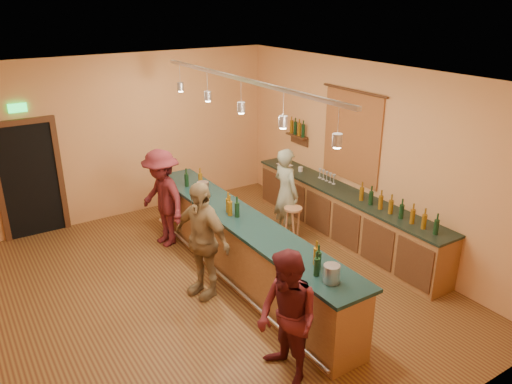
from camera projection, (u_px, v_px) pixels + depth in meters
floor at (204, 292)px, 7.59m from camera, size 7.00×7.00×0.00m
ceiling at (194, 79)px, 6.41m from camera, size 6.50×7.00×0.02m
wall_back at (118, 138)px, 9.74m from camera, size 6.50×0.02×3.20m
wall_front at (384, 322)px, 4.26m from camera, size 6.50×0.02×3.20m
wall_right at (367, 156)px, 8.63m from camera, size 0.02×7.00×3.20m
doorway at (30, 177)px, 9.03m from camera, size 1.15×0.09×2.48m
tapestry at (352, 137)px, 8.85m from camera, size 0.03×1.40×1.60m
bottle_shelf at (297, 130)px, 10.06m from camera, size 0.17×0.55×0.54m
back_counter at (344, 215)px, 9.04m from camera, size 0.60×4.55×1.27m
tasting_bar at (243, 244)px, 7.72m from camera, size 0.73×5.10×1.38m
pendant_track at (241, 90)px, 6.85m from camera, size 0.11×4.60×0.50m
bartender at (286, 193)px, 9.10m from camera, size 0.42×0.63×1.68m
customer_a at (287, 319)px, 5.59m from camera, size 0.64×0.82×1.65m
customer_b at (202, 240)px, 7.23m from camera, size 0.73×1.13×1.79m
customer_c at (162, 198)px, 8.75m from camera, size 0.82×1.23×1.77m
bar_stool at (293, 215)px, 8.93m from camera, size 0.33×0.33×0.68m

